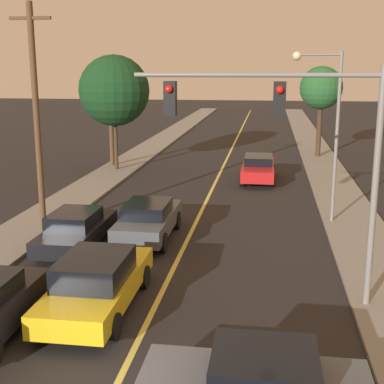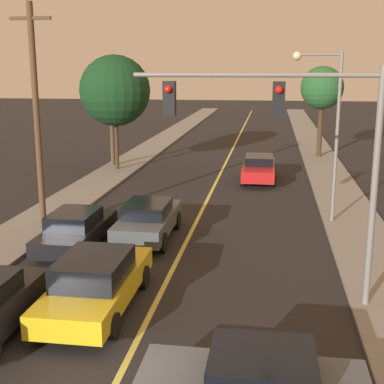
{
  "view_description": "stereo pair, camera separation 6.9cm",
  "coord_description": "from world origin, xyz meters",
  "px_view_note": "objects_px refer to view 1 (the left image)",
  "views": [
    {
      "loc": [
        2.95,
        -8.62,
        6.4
      ],
      "look_at": [
        0.0,
        11.72,
        1.6
      ],
      "focal_mm": 50.0,
      "sensor_mm": 36.0,
      "label": 1
    },
    {
      "loc": [
        3.01,
        -8.61,
        6.4
      ],
      "look_at": [
        0.0,
        11.72,
        1.6
      ],
      "focal_mm": 50.0,
      "sensor_mm": 36.0,
      "label": 2
    }
  ],
  "objects_px": {
    "car_far_oncoming": "(258,168)",
    "tree_left_near": "(114,91)",
    "car_near_lane_front": "(97,282)",
    "car_near_lane_second": "(148,219)",
    "utility_pole_left": "(36,115)",
    "tree_right_near": "(321,88)",
    "tree_left_far": "(110,83)",
    "car_outer_lane_second": "(76,229)",
    "streetlamp_right": "(326,113)",
    "traffic_signal_mast": "(295,134)"
  },
  "relations": [
    {
      "from": "car_far_oncoming",
      "to": "tree_left_near",
      "type": "distance_m",
      "value": 10.1
    },
    {
      "from": "car_near_lane_front",
      "to": "car_near_lane_second",
      "type": "distance_m",
      "value": 6.18
    },
    {
      "from": "utility_pole_left",
      "to": "tree_right_near",
      "type": "distance_m",
      "value": 23.37
    },
    {
      "from": "tree_left_far",
      "to": "tree_left_near",
      "type": "bearing_deg",
      "value": -63.49
    },
    {
      "from": "tree_left_near",
      "to": "tree_left_far",
      "type": "relative_size",
      "value": 1.05
    },
    {
      "from": "car_outer_lane_second",
      "to": "tree_right_near",
      "type": "height_order",
      "value": "tree_right_near"
    },
    {
      "from": "utility_pole_left",
      "to": "car_near_lane_second",
      "type": "bearing_deg",
      "value": -6.24
    },
    {
      "from": "car_outer_lane_second",
      "to": "car_far_oncoming",
      "type": "distance_m",
      "value": 14.31
    },
    {
      "from": "streetlamp_right",
      "to": "tree_right_near",
      "type": "bearing_deg",
      "value": 85.67
    },
    {
      "from": "car_near_lane_second",
      "to": "tree_left_near",
      "type": "bearing_deg",
      "value": 110.93
    },
    {
      "from": "car_near_lane_front",
      "to": "tree_left_near",
      "type": "height_order",
      "value": "tree_left_near"
    },
    {
      "from": "tree_right_near",
      "to": "car_far_oncoming",
      "type": "bearing_deg",
      "value": -114.91
    },
    {
      "from": "traffic_signal_mast",
      "to": "utility_pole_left",
      "type": "height_order",
      "value": "utility_pole_left"
    },
    {
      "from": "traffic_signal_mast",
      "to": "streetlamp_right",
      "type": "height_order",
      "value": "streetlamp_right"
    },
    {
      "from": "streetlamp_right",
      "to": "tree_right_near",
      "type": "relative_size",
      "value": 1.08
    },
    {
      "from": "car_near_lane_second",
      "to": "streetlamp_right",
      "type": "relative_size",
      "value": 0.67
    },
    {
      "from": "tree_left_near",
      "to": "car_near_lane_front",
      "type": "bearing_deg",
      "value": -75.36
    },
    {
      "from": "utility_pole_left",
      "to": "car_far_oncoming",
      "type": "bearing_deg",
      "value": 52.92
    },
    {
      "from": "car_outer_lane_second",
      "to": "streetlamp_right",
      "type": "relative_size",
      "value": 0.66
    },
    {
      "from": "car_near_lane_front",
      "to": "car_outer_lane_second",
      "type": "bearing_deg",
      "value": 116.12
    },
    {
      "from": "car_near_lane_second",
      "to": "car_far_oncoming",
      "type": "distance_m",
      "value": 12.11
    },
    {
      "from": "car_near_lane_second",
      "to": "car_far_oncoming",
      "type": "relative_size",
      "value": 0.91
    },
    {
      "from": "car_outer_lane_second",
      "to": "traffic_signal_mast",
      "type": "relative_size",
      "value": 0.71
    },
    {
      "from": "car_near_lane_second",
      "to": "car_far_oncoming",
      "type": "bearing_deg",
      "value": 71.32
    },
    {
      "from": "car_far_oncoming",
      "to": "streetlamp_right",
      "type": "relative_size",
      "value": 0.74
    },
    {
      "from": "streetlamp_right",
      "to": "tree_left_far",
      "type": "height_order",
      "value": "streetlamp_right"
    },
    {
      "from": "streetlamp_right",
      "to": "car_outer_lane_second",
      "type": "bearing_deg",
      "value": -153.02
    },
    {
      "from": "car_near_lane_second",
      "to": "utility_pole_left",
      "type": "bearing_deg",
      "value": 173.76
    },
    {
      "from": "car_outer_lane_second",
      "to": "car_near_lane_front",
      "type": "bearing_deg",
      "value": -63.88
    },
    {
      "from": "tree_left_far",
      "to": "car_outer_lane_second",
      "type": "bearing_deg",
      "value": -77.95
    },
    {
      "from": "traffic_signal_mast",
      "to": "tree_left_near",
      "type": "bearing_deg",
      "value": 119.13
    },
    {
      "from": "car_near_lane_front",
      "to": "streetlamp_right",
      "type": "bearing_deg",
      "value": 54.48
    },
    {
      "from": "car_near_lane_second",
      "to": "streetlamp_right",
      "type": "height_order",
      "value": "streetlamp_right"
    },
    {
      "from": "streetlamp_right",
      "to": "car_near_lane_second",
      "type": "bearing_deg",
      "value": -154.57
    },
    {
      "from": "car_near_lane_second",
      "to": "traffic_signal_mast",
      "type": "distance_m",
      "value": 8.16
    },
    {
      "from": "utility_pole_left",
      "to": "tree_right_near",
      "type": "xyz_separation_m",
      "value": [
        12.4,
        19.81,
        0.34
      ]
    },
    {
      "from": "tree_left_far",
      "to": "tree_right_near",
      "type": "height_order",
      "value": "tree_left_far"
    },
    {
      "from": "streetlamp_right",
      "to": "tree_left_far",
      "type": "xyz_separation_m",
      "value": [
        -12.46,
        11.52,
        0.85
      ]
    },
    {
      "from": "tree_left_near",
      "to": "tree_left_far",
      "type": "distance_m",
      "value": 1.58
    },
    {
      "from": "car_near_lane_front",
      "to": "streetlamp_right",
      "type": "xyz_separation_m",
      "value": [
        6.68,
        9.36,
        3.79
      ]
    },
    {
      "from": "car_near_lane_front",
      "to": "tree_left_near",
      "type": "bearing_deg",
      "value": 104.64
    },
    {
      "from": "car_near_lane_front",
      "to": "streetlamp_right",
      "type": "height_order",
      "value": "streetlamp_right"
    },
    {
      "from": "car_near_lane_second",
      "to": "car_outer_lane_second",
      "type": "height_order",
      "value": "car_near_lane_second"
    },
    {
      "from": "tree_left_near",
      "to": "car_near_lane_second",
      "type": "bearing_deg",
      "value": -69.07
    },
    {
      "from": "car_near_lane_second",
      "to": "tree_left_near",
      "type": "xyz_separation_m",
      "value": [
        -5.1,
        13.33,
        4.22
      ]
    },
    {
      "from": "utility_pole_left",
      "to": "tree_left_near",
      "type": "bearing_deg",
      "value": 93.0
    },
    {
      "from": "car_near_lane_second",
      "to": "car_far_oncoming",
      "type": "xyz_separation_m",
      "value": [
        3.88,
        11.48,
        -0.01
      ]
    },
    {
      "from": "streetlamp_right",
      "to": "tree_right_near",
      "type": "distance_m",
      "value": 17.17
    },
    {
      "from": "tree_right_near",
      "to": "tree_left_near",
      "type": "bearing_deg",
      "value": -151.97
    },
    {
      "from": "car_near_lane_front",
      "to": "car_outer_lane_second",
      "type": "xyz_separation_m",
      "value": [
        -2.34,
        4.77,
        -0.08
      ]
    }
  ]
}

